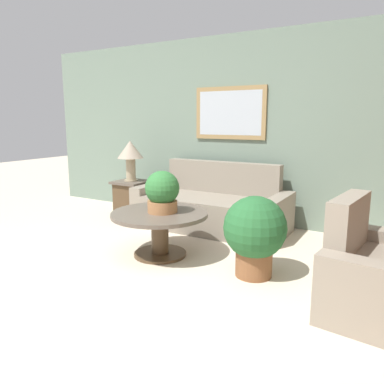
% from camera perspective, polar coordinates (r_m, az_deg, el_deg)
% --- Properties ---
extents(ground_plane, '(20.00, 20.00, 0.00)m').
position_cam_1_polar(ground_plane, '(3.15, -14.75, -16.78)').
color(ground_plane, beige).
extents(wall_back, '(7.12, 0.09, 2.60)m').
position_cam_1_polar(wall_back, '(5.35, 8.03, 9.35)').
color(wall_back, slate).
rests_on(wall_back, ground_plane).
extents(couch_main, '(2.04, 0.89, 0.87)m').
position_cam_1_polar(couch_main, '(5.07, 3.04, -2.36)').
color(couch_main, gray).
rests_on(couch_main, ground_plane).
extents(coffee_table, '(1.03, 1.03, 0.48)m').
position_cam_1_polar(coffee_table, '(4.03, -4.94, -4.90)').
color(coffee_table, '#4C3823').
rests_on(coffee_table, ground_plane).
extents(side_table, '(0.47, 0.47, 0.55)m').
position_cam_1_polar(side_table, '(5.69, -9.16, -0.99)').
color(side_table, '#4C3823').
rests_on(side_table, ground_plane).
extents(table_lamp, '(0.38, 0.38, 0.60)m').
position_cam_1_polar(table_lamp, '(5.59, -9.38, 5.91)').
color(table_lamp, tan).
rests_on(table_lamp, side_table).
extents(potted_plant_on_table, '(0.36, 0.36, 0.44)m').
position_cam_1_polar(potted_plant_on_table, '(3.95, -4.55, 0.04)').
color(potted_plant_on_table, '#9E6B42').
rests_on(potted_plant_on_table, coffee_table).
extents(potted_plant_floor, '(0.59, 0.59, 0.77)m').
position_cam_1_polar(potted_plant_floor, '(3.52, 9.54, -6.04)').
color(potted_plant_floor, brown).
rests_on(potted_plant_floor, ground_plane).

